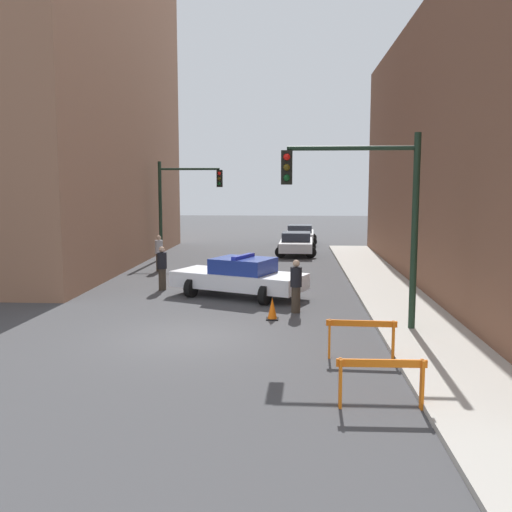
% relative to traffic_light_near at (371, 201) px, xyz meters
% --- Properties ---
extents(ground_plane, '(120.00, 120.00, 0.00)m').
position_rel_traffic_light_near_xyz_m(ground_plane, '(-4.73, -0.90, -3.53)').
color(ground_plane, '#424244').
extents(sidewalk_right, '(2.40, 44.00, 0.12)m').
position_rel_traffic_light_near_xyz_m(sidewalk_right, '(1.47, -0.90, -3.47)').
color(sidewalk_right, '#B2ADA3').
rests_on(sidewalk_right, ground_plane).
extents(building_corner_left, '(14.00, 20.00, 16.77)m').
position_rel_traffic_light_near_xyz_m(building_corner_left, '(-16.73, 13.10, 4.86)').
color(building_corner_left, '#93664C').
rests_on(building_corner_left, ground_plane).
extents(traffic_light_near, '(3.64, 0.35, 5.20)m').
position_rel_traffic_light_near_xyz_m(traffic_light_near, '(0.00, 0.00, 0.00)').
color(traffic_light_near, black).
rests_on(traffic_light_near, sidewalk_right).
extents(traffic_light_far, '(3.44, 0.35, 5.20)m').
position_rel_traffic_light_near_xyz_m(traffic_light_far, '(-8.03, 14.80, -0.13)').
color(traffic_light_far, black).
rests_on(traffic_light_far, ground_plane).
extents(police_car, '(5.05, 3.56, 1.52)m').
position_rel_traffic_light_near_xyz_m(police_car, '(-3.92, 4.61, -2.81)').
color(police_car, white).
rests_on(police_car, ground_plane).
extents(parked_car_near, '(2.36, 4.35, 1.31)m').
position_rel_traffic_light_near_xyz_m(parked_car_near, '(-1.85, 17.06, -2.86)').
color(parked_car_near, silver).
rests_on(parked_car_near, ground_plane).
extents(parked_car_mid, '(2.37, 4.36, 1.31)m').
position_rel_traffic_light_near_xyz_m(parked_car_mid, '(-1.57, 23.08, -2.86)').
color(parked_car_mid, silver).
rests_on(parked_car_mid, ground_plane).
extents(pedestrian_crossing, '(0.49, 0.49, 1.66)m').
position_rel_traffic_light_near_xyz_m(pedestrian_crossing, '(-6.98, 5.74, -2.67)').
color(pedestrian_crossing, '#382D23').
rests_on(pedestrian_crossing, ground_plane).
extents(pedestrian_corner, '(0.40, 0.40, 1.66)m').
position_rel_traffic_light_near_xyz_m(pedestrian_corner, '(-8.22, 10.47, -2.67)').
color(pedestrian_corner, '#382D23').
rests_on(pedestrian_corner, ground_plane).
extents(pedestrian_sidewalk, '(0.39, 0.39, 1.66)m').
position_rel_traffic_light_near_xyz_m(pedestrian_sidewalk, '(-1.94, 2.21, -2.67)').
color(pedestrian_sidewalk, '#382D23').
rests_on(pedestrian_sidewalk, ground_plane).
extents(barrier_front, '(1.60, 0.19, 0.90)m').
position_rel_traffic_light_near_xyz_m(barrier_front, '(-0.47, -5.41, -2.91)').
color(barrier_front, orange).
rests_on(barrier_front, ground_plane).
extents(barrier_mid, '(1.60, 0.22, 0.90)m').
position_rel_traffic_light_near_xyz_m(barrier_mid, '(-0.48, -2.49, -2.91)').
color(barrier_mid, orange).
rests_on(barrier_mid, ground_plane).
extents(traffic_cone, '(0.36, 0.36, 0.66)m').
position_rel_traffic_light_near_xyz_m(traffic_cone, '(-2.64, 1.23, -3.21)').
color(traffic_cone, black).
rests_on(traffic_cone, ground_plane).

